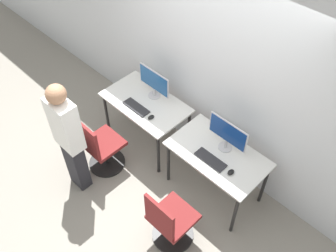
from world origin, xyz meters
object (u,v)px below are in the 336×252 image
at_px(monitor_left, 154,82).
at_px(keyboard_right, 210,160).
at_px(keyboard_left, 136,107).
at_px(mouse_left, 151,117).
at_px(office_chair_right, 170,223).
at_px(office_chair_left, 101,148).
at_px(mouse_right, 231,172).
at_px(person_left, 68,136).
at_px(monitor_right, 228,134).

height_order(monitor_left, keyboard_right, monitor_left).
bearing_deg(keyboard_left, monitor_left, 90.00).
xyz_separation_m(mouse_left, office_chair_right, (1.01, -0.70, -0.39)).
xyz_separation_m(mouse_left, office_chair_left, (-0.34, -0.58, -0.39)).
xyz_separation_m(mouse_right, office_chair_right, (-0.20, -0.73, -0.39)).
bearing_deg(keyboard_left, mouse_right, 1.64).
bearing_deg(keyboard_right, office_chair_left, -155.12).
height_order(keyboard_left, mouse_left, mouse_left).
relative_size(monitor_left, person_left, 0.31).
bearing_deg(office_chair_left, mouse_left, 59.47).
relative_size(mouse_right, office_chair_right, 0.10).
relative_size(keyboard_left, person_left, 0.23).
bearing_deg(monitor_right, monitor_left, 178.33).
height_order(keyboard_right, mouse_right, mouse_right).
bearing_deg(office_chair_left, person_left, -90.27).
distance_m(keyboard_left, person_left, 0.95).
bearing_deg(person_left, keyboard_left, 85.18).
distance_m(monitor_left, office_chair_left, 1.08).
xyz_separation_m(person_left, mouse_right, (1.55, 0.98, -0.14)).
bearing_deg(mouse_left, monitor_left, 130.14).
bearing_deg(person_left, mouse_left, 70.07).
xyz_separation_m(mouse_left, mouse_right, (1.20, 0.04, 0.00)).
height_order(keyboard_left, keyboard_right, same).
bearing_deg(monitor_right, mouse_right, -41.96).
relative_size(mouse_left, keyboard_right, 0.24).
relative_size(person_left, mouse_right, 18.17).
height_order(monitor_left, office_chair_right, monitor_left).
relative_size(person_left, office_chair_right, 1.85).
xyz_separation_m(keyboard_right, mouse_right, (0.27, 0.02, 0.01)).
bearing_deg(keyboard_left, office_chair_left, -97.72).
bearing_deg(mouse_left, keyboard_right, 0.95).
relative_size(person_left, monitor_right, 3.27).
bearing_deg(office_chair_right, office_chair_left, 174.79).
distance_m(keyboard_left, office_chair_left, 0.69).
distance_m(monitor_left, keyboard_right, 1.25).
bearing_deg(keyboard_left, mouse_left, 1.43).
height_order(monitor_right, office_chair_right, monitor_right).
distance_m(monitor_left, keyboard_left, 0.39).
distance_m(monitor_left, office_chair_right, 1.73).
bearing_deg(monitor_right, office_chair_right, -85.84).
bearing_deg(monitor_left, keyboard_left, -90.00).
bearing_deg(office_chair_left, monitor_left, 85.03).
bearing_deg(monitor_left, mouse_left, -49.86).
relative_size(mouse_left, monitor_right, 0.18).
relative_size(monitor_right, keyboard_right, 1.34).
distance_m(keyboard_left, keyboard_right, 1.20).
relative_size(monitor_left, office_chair_right, 0.57).
xyz_separation_m(monitor_left, keyboard_right, (1.20, -0.30, -0.22)).
distance_m(office_chair_left, office_chair_right, 1.35).
relative_size(mouse_left, person_left, 0.06).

